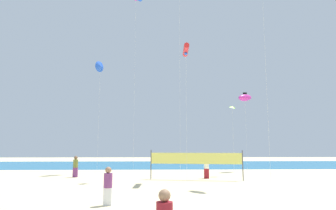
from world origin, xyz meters
TOP-DOWN VIEW (x-y plane):
  - ground_plane at (0.00, 0.00)m, footprint 120.00×120.00m
  - ocean_band at (0.00, 30.35)m, footprint 120.00×20.00m
  - beachgoer_olive_shirt at (-9.80, 11.91)m, footprint 0.43×0.43m
  - beachgoer_plum_shirt at (-4.85, -1.20)m, footprint 0.40×0.40m
  - beachgoer_white_shirt at (1.67, 10.42)m, footprint 0.42×0.42m
  - volleyball_net at (0.63, 9.36)m, footprint 7.45×1.53m
  - kite_red_tube at (-0.19, 8.53)m, footprint 0.53×2.50m
  - kite_blue_delta at (-8.79, 16.62)m, footprint 0.94×1.13m
  - kite_magenta_inflatable at (7.57, 18.38)m, footprint 2.31×2.03m
  - kite_lime_diamond at (4.78, 13.27)m, footprint 0.74×0.74m

SIDE VIEW (x-z plane):
  - ground_plane at x=0.00m, z-range 0.00..0.00m
  - ocean_band at x=0.00m, z-range 0.00..0.01m
  - beachgoer_plum_shirt at x=-4.85m, z-range 0.06..1.82m
  - beachgoer_white_shirt at x=1.67m, z-range 0.06..1.90m
  - beachgoer_olive_shirt at x=-9.80m, z-range 0.06..1.93m
  - volleyball_net at x=0.63m, z-range 0.43..2.83m
  - kite_lime_diamond at x=4.78m, z-range 3.11..9.79m
  - kite_magenta_inflatable at x=7.57m, z-range 3.83..12.72m
  - kite_red_tube at x=-0.19m, z-range 5.20..16.09m
  - kite_blue_delta at x=-8.79m, z-range 5.35..17.28m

